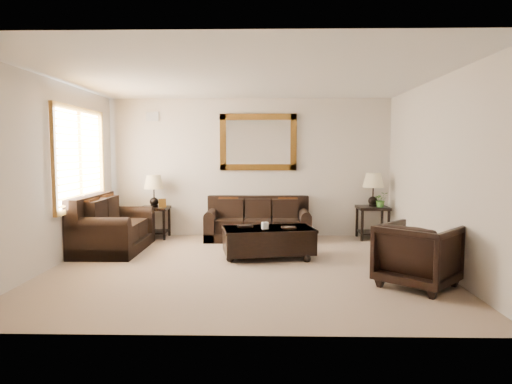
{
  "coord_description": "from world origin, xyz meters",
  "views": [
    {
      "loc": [
        0.32,
        -6.49,
        1.65
      ],
      "look_at": [
        0.17,
        0.6,
        1.03
      ],
      "focal_mm": 32.0,
      "sensor_mm": 36.0,
      "label": 1
    }
  ],
  "objects_px": {
    "sofa": "(258,224)",
    "coffee_table": "(268,239)",
    "armchair": "(419,252)",
    "loveseat": "(110,230)",
    "end_table_left": "(154,197)",
    "end_table_right": "(373,196)"
  },
  "relations": [
    {
      "from": "sofa",
      "to": "end_table_left",
      "type": "height_order",
      "value": "end_table_left"
    },
    {
      "from": "sofa",
      "to": "coffee_table",
      "type": "xyz_separation_m",
      "value": [
        0.19,
        -1.55,
        0.0
      ]
    },
    {
      "from": "sofa",
      "to": "end_table_right",
      "type": "distance_m",
      "value": 2.25
    },
    {
      "from": "sofa",
      "to": "loveseat",
      "type": "height_order",
      "value": "loveseat"
    },
    {
      "from": "end_table_left",
      "to": "coffee_table",
      "type": "height_order",
      "value": "end_table_left"
    },
    {
      "from": "end_table_right",
      "to": "loveseat",
      "type": "bearing_deg",
      "value": -166.44
    },
    {
      "from": "sofa",
      "to": "armchair",
      "type": "xyz_separation_m",
      "value": [
        2.03,
        -3.05,
        0.14
      ]
    },
    {
      "from": "sofa",
      "to": "coffee_table",
      "type": "bearing_deg",
      "value": -82.98
    },
    {
      "from": "coffee_table",
      "to": "loveseat",
      "type": "bearing_deg",
      "value": 159.28
    },
    {
      "from": "loveseat",
      "to": "end_table_left",
      "type": "relative_size",
      "value": 1.37
    },
    {
      "from": "sofa",
      "to": "end_table_right",
      "type": "height_order",
      "value": "end_table_right"
    },
    {
      "from": "end_table_left",
      "to": "coffee_table",
      "type": "relative_size",
      "value": 0.8
    },
    {
      "from": "coffee_table",
      "to": "armchair",
      "type": "distance_m",
      "value": 2.37
    },
    {
      "from": "sofa",
      "to": "end_table_left",
      "type": "relative_size",
      "value": 1.62
    },
    {
      "from": "end_table_left",
      "to": "armchair",
      "type": "bearing_deg",
      "value": -37.83
    },
    {
      "from": "sofa",
      "to": "loveseat",
      "type": "bearing_deg",
      "value": -156.77
    },
    {
      "from": "sofa",
      "to": "end_table_right",
      "type": "relative_size",
      "value": 1.56
    },
    {
      "from": "loveseat",
      "to": "sofa",
      "type": "bearing_deg",
      "value": -66.77
    },
    {
      "from": "loveseat",
      "to": "armchair",
      "type": "height_order",
      "value": "loveseat"
    },
    {
      "from": "armchair",
      "to": "coffee_table",
      "type": "bearing_deg",
      "value": 3.3
    },
    {
      "from": "loveseat",
      "to": "end_table_left",
      "type": "xyz_separation_m",
      "value": [
        0.47,
        1.13,
        0.45
      ]
    },
    {
      "from": "end_table_left",
      "to": "loveseat",
      "type": "bearing_deg",
      "value": -112.66
    }
  ]
}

